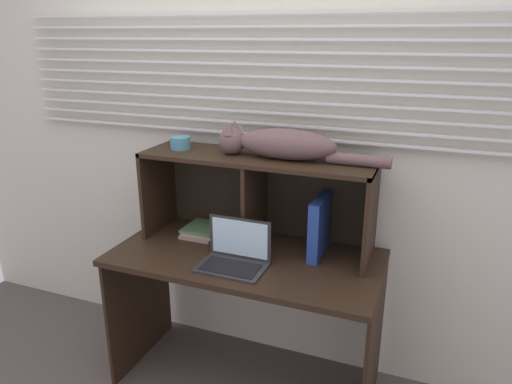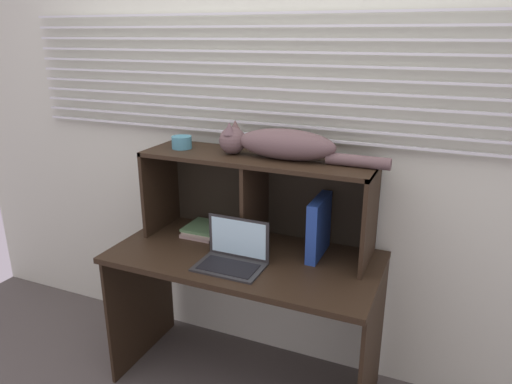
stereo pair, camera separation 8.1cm
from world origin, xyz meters
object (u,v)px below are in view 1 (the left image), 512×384
Objects in this scene: binder_upright at (319,226)px; small_basket at (180,143)px; book_stack at (203,231)px; laptop at (235,256)px; cat at (280,144)px.

binder_upright is 2.86× the size of small_basket.
book_stack is 0.50m from small_basket.
small_basket is (-0.42, 0.26, 0.46)m from laptop.
small_basket reaches higher than laptop.
binder_upright is at bearing 0.00° from small_basket.
laptop is 1.53× the size of book_stack.
book_stack is (-0.65, -0.00, -0.13)m from binder_upright.
cat is at bearing 180.00° from binder_upright.
small_basket is (-0.12, 0.00, 0.48)m from book_stack.
binder_upright is 1.44× the size of book_stack.
cat is 2.66× the size of laptop.
cat reaches higher than small_basket.
cat is 0.68m from book_stack.
laptop is 1.06× the size of binder_upright.
cat is 0.58m from laptop.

